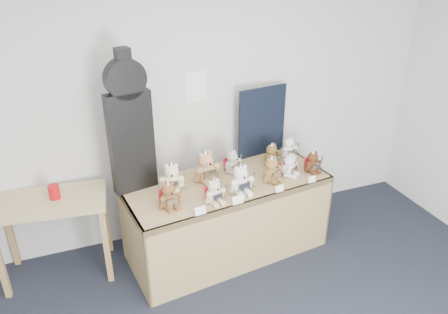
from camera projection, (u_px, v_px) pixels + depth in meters
name	position (u px, v px, depth m)	size (l,w,h in m)	color
room_shell	(196.00, 87.00, 4.09)	(6.00, 6.00, 6.00)	white
display_table	(231.00, 201.00, 4.02)	(1.94, 0.99, 0.78)	olive
side_table	(51.00, 212.00, 3.77)	(1.00, 0.64, 0.78)	#9D8A54
guitar_case	(130.00, 125.00, 3.63)	(0.39, 0.19, 1.25)	black
navy_board	(262.00, 122.00, 4.36)	(0.54, 0.02, 0.72)	black
red_cup	(54.00, 192.00, 3.71)	(0.09, 0.09, 0.12)	#B10B12
teddy_front_far_left	(169.00, 196.00, 3.58)	(0.22, 0.20, 0.26)	brown
teddy_front_left	(214.00, 192.00, 3.65)	(0.21, 0.19, 0.25)	beige
teddy_front_centre	(241.00, 181.00, 3.78)	(0.25, 0.21, 0.30)	white
teddy_front_right	(272.00, 170.00, 3.97)	(0.23, 0.22, 0.27)	olive
teddy_front_far_right	(289.00, 166.00, 4.07)	(0.20, 0.20, 0.24)	silver
teddy_front_end	(313.00, 163.00, 4.14)	(0.20, 0.17, 0.23)	#522F1C
teddy_back_left	(172.00, 178.00, 3.82)	(0.24, 0.22, 0.30)	#F4E7B2
teddy_back_centre_left	(206.00, 168.00, 3.96)	(0.28, 0.25, 0.34)	tan
teddy_back_centre_right	(233.00, 163.00, 4.13)	(0.20, 0.20, 0.25)	beige
teddy_back_right	(272.00, 155.00, 4.27)	(0.21, 0.19, 0.25)	brown
teddy_back_end	(289.00, 148.00, 4.42)	(0.19, 0.16, 0.24)	white
entry_card_a	(200.00, 211.00, 3.51)	(0.10, 0.00, 0.07)	white
entry_card_b	(238.00, 200.00, 3.65)	(0.10, 0.00, 0.07)	white
entry_card_c	(280.00, 189.00, 3.83)	(0.08, 0.00, 0.06)	white
entry_card_d	(312.00, 179.00, 3.98)	(0.08, 0.00, 0.06)	white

